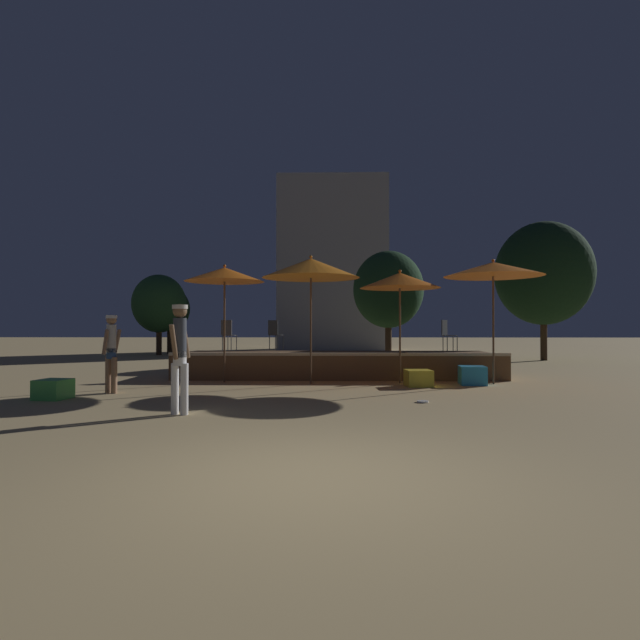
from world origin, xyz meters
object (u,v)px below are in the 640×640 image
at_px(person_0, 111,349).
at_px(background_tree_1, 170,309).
at_px(patio_umbrella_3, 311,268).
at_px(background_tree_3, 159,304).
at_px(bistro_chair_0, 447,332).
at_px(person_1, 180,351).
at_px(cube_seat_1, 53,389).
at_px(background_tree_0, 543,273).
at_px(background_tree_2, 388,290).
at_px(patio_umbrella_1, 493,269).
at_px(patio_umbrella_2, 400,281).
at_px(bistro_chair_2, 228,332).
at_px(patio_umbrella_0, 225,275).
at_px(frisbee_disc, 423,402).
at_px(bistro_chair_1, 275,332).
at_px(cube_seat_0, 418,378).
at_px(cube_seat_2, 472,375).

distance_m(person_0, background_tree_1, 15.95).
height_order(patio_umbrella_3, background_tree_3, background_tree_3).
bearing_deg(bistro_chair_0, background_tree_3, 83.90).
bearing_deg(person_0, person_1, -27.08).
bearing_deg(bistro_chair_0, cube_seat_1, 151.95).
distance_m(background_tree_0, background_tree_2, 6.78).
bearing_deg(background_tree_1, background_tree_0, -14.78).
bearing_deg(person_1, cube_seat_1, -13.30).
distance_m(patio_umbrella_1, person_0, 9.42).
xyz_separation_m(patio_umbrella_2, person_0, (-6.64, -2.00, -1.68)).
bearing_deg(patio_umbrella_2, bistro_chair_2, 159.89).
height_order(patio_umbrella_1, background_tree_3, background_tree_3).
xyz_separation_m(person_1, background_tree_3, (-6.24, 17.00, 1.55)).
distance_m(patio_umbrella_0, cube_seat_1, 4.95).
bearing_deg(background_tree_0, cube_seat_1, -141.78).
height_order(patio_umbrella_0, person_0, patio_umbrella_0).
xyz_separation_m(patio_umbrella_0, frisbee_disc, (4.59, -3.38, -2.82)).
bearing_deg(cube_seat_1, background_tree_0, 38.22).
relative_size(patio_umbrella_1, bistro_chair_1, 3.56).
xyz_separation_m(bistro_chair_0, bistro_chair_1, (-5.05, 0.76, 0.00)).
distance_m(cube_seat_0, bistro_chair_2, 5.82).
height_order(patio_umbrella_0, cube_seat_2, patio_umbrella_0).
xyz_separation_m(patio_umbrella_2, cube_seat_2, (1.79, -0.22, -2.42)).
relative_size(bistro_chair_0, bistro_chair_1, 1.00).
height_order(person_0, background_tree_0, background_tree_0).
height_order(person_0, person_1, person_1).
distance_m(cube_seat_1, frisbee_disc, 7.42).
height_order(patio_umbrella_2, background_tree_1, background_tree_1).
distance_m(patio_umbrella_0, bistro_chair_1, 2.79).
xyz_separation_m(patio_umbrella_0, bistro_chair_2, (-0.23, 1.58, -1.54)).
xyz_separation_m(cube_seat_2, background_tree_2, (-1.11, 8.60, 2.80)).
bearing_deg(background_tree_3, bistro_chair_0, -42.01).
distance_m(person_0, bistro_chair_0, 8.91).
distance_m(bistro_chair_0, background_tree_0, 9.66).
distance_m(frisbee_disc, background_tree_1, 19.74).
bearing_deg(bistro_chair_1, background_tree_1, -28.00).
relative_size(patio_umbrella_1, cube_seat_1, 4.89).
bearing_deg(bistro_chair_1, bistro_chair_0, -157.95).
bearing_deg(person_1, patio_umbrella_3, -98.99).
height_order(patio_umbrella_1, background_tree_0, background_tree_0).
bearing_deg(background_tree_2, person_1, -111.07).
xyz_separation_m(cube_seat_0, person_1, (-4.69, -4.00, 0.87)).
relative_size(patio_umbrella_1, bistro_chair_0, 3.56).
relative_size(patio_umbrella_2, person_0, 1.70).
xyz_separation_m(patio_umbrella_2, background_tree_3, (-10.56, 12.39, -0.03)).
bearing_deg(background_tree_3, cube_seat_2, -45.61).
height_order(bistro_chair_1, background_tree_0, background_tree_0).
distance_m(cube_seat_0, cube_seat_1, 8.12).
bearing_deg(patio_umbrella_1, bistro_chair_0, 117.55).
distance_m(cube_seat_2, person_0, 8.64).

